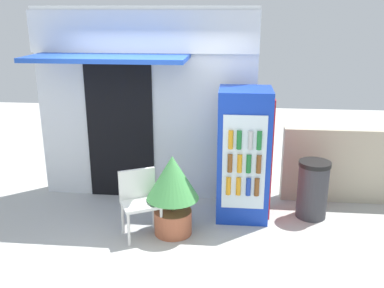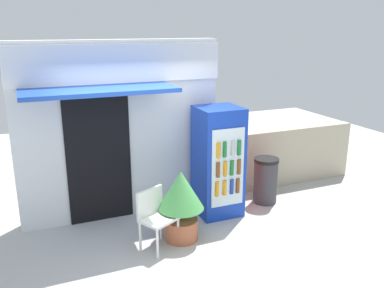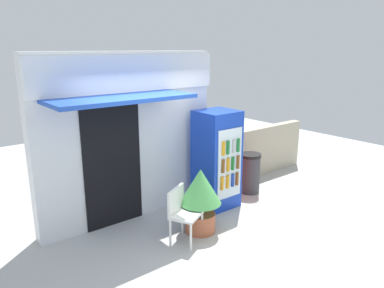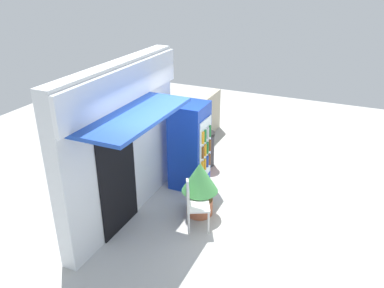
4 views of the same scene
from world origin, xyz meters
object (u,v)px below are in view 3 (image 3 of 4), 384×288
(trash_bin, at_px, (250,173))
(potted_plant_near_shop, at_px, (200,195))
(plastic_chair, at_px, (182,210))
(drink_cooler, at_px, (217,159))

(trash_bin, bearing_deg, potted_plant_near_shop, -160.55)
(potted_plant_near_shop, xyz_separation_m, trash_bin, (1.85, 0.65, -0.22))
(plastic_chair, xyz_separation_m, trash_bin, (2.26, 0.71, -0.10))
(trash_bin, bearing_deg, drink_cooler, -176.68)
(drink_cooler, height_order, trash_bin, drink_cooler)
(drink_cooler, relative_size, potted_plant_near_shop, 1.70)
(potted_plant_near_shop, distance_m, trash_bin, 1.97)
(potted_plant_near_shop, bearing_deg, trash_bin, 19.45)
(plastic_chair, relative_size, potted_plant_near_shop, 0.81)
(drink_cooler, xyz_separation_m, potted_plant_near_shop, (-0.89, -0.60, -0.27))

